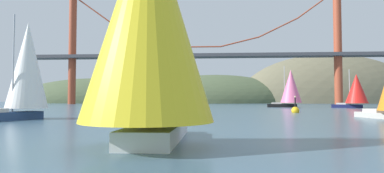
{
  "coord_description": "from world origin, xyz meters",
  "views": [
    {
      "loc": [
        3.94,
        -21.48,
        1.95
      ],
      "look_at": [
        0.0,
        39.63,
        4.39
      ],
      "focal_mm": 29.3,
      "sensor_mm": 36.0,
      "label": 1
    }
  ],
  "objects_px": {
    "sailboat_red_spinnaker": "(356,90)",
    "sailboat_yellow_sail": "(148,19)",
    "sailboat_pink_spinnaker": "(290,87)",
    "sailboat_white_mainsail": "(26,69)",
    "channel_buoy": "(295,110)"
  },
  "relations": [
    {
      "from": "sailboat_red_spinnaker",
      "to": "sailboat_yellow_sail",
      "type": "height_order",
      "value": "sailboat_yellow_sail"
    },
    {
      "from": "sailboat_pink_spinnaker",
      "to": "sailboat_red_spinnaker",
      "type": "bearing_deg",
      "value": -20.85
    },
    {
      "from": "sailboat_yellow_sail",
      "to": "sailboat_white_mainsail",
      "type": "bearing_deg",
      "value": 132.92
    },
    {
      "from": "sailboat_yellow_sail",
      "to": "channel_buoy",
      "type": "xyz_separation_m",
      "value": [
        14.38,
        32.79,
        -4.86
      ]
    },
    {
      "from": "sailboat_red_spinnaker",
      "to": "sailboat_yellow_sail",
      "type": "xyz_separation_m",
      "value": [
        -34.0,
        -58.0,
        1.21
      ]
    },
    {
      "from": "channel_buoy",
      "to": "sailboat_pink_spinnaker",
      "type": "bearing_deg",
      "value": 77.4
    },
    {
      "from": "sailboat_yellow_sail",
      "to": "channel_buoy",
      "type": "bearing_deg",
      "value": 66.32
    },
    {
      "from": "sailboat_red_spinnaker",
      "to": "sailboat_pink_spinnaker",
      "type": "height_order",
      "value": "sailboat_pink_spinnaker"
    },
    {
      "from": "sailboat_pink_spinnaker",
      "to": "sailboat_white_mainsail",
      "type": "bearing_deg",
      "value": -128.33
    },
    {
      "from": "sailboat_white_mainsail",
      "to": "channel_buoy",
      "type": "bearing_deg",
      "value": 28.42
    },
    {
      "from": "channel_buoy",
      "to": "sailboat_red_spinnaker",
      "type": "bearing_deg",
      "value": 52.1
    },
    {
      "from": "sailboat_red_spinnaker",
      "to": "sailboat_white_mainsail",
      "type": "height_order",
      "value": "sailboat_white_mainsail"
    },
    {
      "from": "sailboat_red_spinnaker",
      "to": "sailboat_pink_spinnaker",
      "type": "distance_m",
      "value": 13.82
    },
    {
      "from": "sailboat_red_spinnaker",
      "to": "channel_buoy",
      "type": "distance_m",
      "value": 32.16
    },
    {
      "from": "sailboat_red_spinnaker",
      "to": "sailboat_pink_spinnaker",
      "type": "relative_size",
      "value": 0.86
    }
  ]
}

